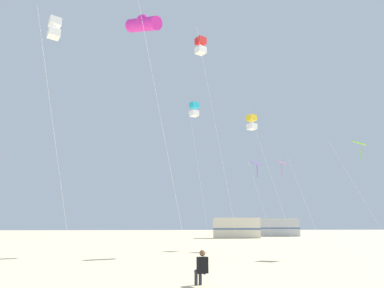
% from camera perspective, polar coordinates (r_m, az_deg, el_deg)
% --- Properties ---
extents(kite_flyer_standing, '(0.45, 0.56, 1.16)m').
position_cam_1_polar(kite_flyer_standing, '(12.14, 1.58, -19.84)').
color(kite_flyer_standing, black).
rests_on(kite_flyer_standing, ground).
extents(kite_box_gold, '(3.49, 3.04, 10.29)m').
position_cam_1_polar(kite_box_gold, '(27.04, 9.96, 3.55)').
color(kite_box_gold, silver).
rests_on(kite_box_gold, ground).
extents(kite_box_scarlet, '(2.75, 2.66, 14.41)m').
position_cam_1_polar(kite_box_scarlet, '(24.17, 1.47, 16.00)').
color(kite_box_scarlet, silver).
rests_on(kite_box_scarlet, ground).
extents(kite_diamond_rainbow, '(3.47, 3.47, 7.32)m').
position_cam_1_polar(kite_diamond_rainbow, '(30.20, 14.94, -3.50)').
color(kite_diamond_rainbow, silver).
rests_on(kite_diamond_rainbow, ground).
extents(kite_diamond_violet, '(2.01, 1.63, 7.38)m').
position_cam_1_polar(kite_diamond_violet, '(30.72, 10.84, -3.72)').
color(kite_diamond_violet, silver).
rests_on(kite_diamond_violet, ground).
extents(kite_box_cyan, '(1.72, 1.59, 11.70)m').
position_cam_1_polar(kite_box_cyan, '(28.08, 0.36, 5.74)').
color(kite_box_cyan, silver).
rests_on(kite_box_cyan, ground).
extents(kite_box_white, '(2.39, 2.39, 13.07)m').
position_cam_1_polar(kite_box_white, '(21.16, -22.01, 17.45)').
color(kite_box_white, silver).
rests_on(kite_box_white, ground).
extents(kite_diamond_lime, '(2.94, 2.94, 7.77)m').
position_cam_1_polar(kite_diamond_lime, '(26.72, 26.21, -0.44)').
color(kite_diamond_lime, silver).
rests_on(kite_diamond_lime, ground).
extents(kite_tube_magenta, '(3.57, 3.64, 13.00)m').
position_cam_1_polar(kite_tube_magenta, '(19.25, -8.15, 19.25)').
color(kite_tube_magenta, silver).
rests_on(kite_tube_magenta, ground).
extents(rv_van_cream, '(6.52, 2.58, 2.80)m').
position_cam_1_polar(rv_van_cream, '(49.98, 7.42, -13.73)').
color(rv_van_cream, beige).
rests_on(rv_van_cream, ground).
extents(rv_van_silver, '(6.60, 2.83, 2.80)m').
position_cam_1_polar(rv_van_silver, '(57.81, 14.15, -13.35)').
color(rv_van_silver, '#B7BABF').
rests_on(rv_van_silver, ground).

